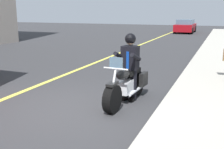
{
  "coord_description": "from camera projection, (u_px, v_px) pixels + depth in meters",
  "views": [
    {
      "loc": [
        5.35,
        3.26,
        2.29
      ],
      "look_at": [
        -0.73,
        0.78,
        0.75
      ],
      "focal_mm": 43.84,
      "sensor_mm": 36.0,
      "label": 1
    }
  ],
  "objects": [
    {
      "name": "ground_plane",
      "position": [
        70.0,
        109.0,
        6.54
      ],
      "size": [
        80.0,
        80.0,
        0.0
      ],
      "primitive_type": "plane",
      "color": "#333335"
    },
    {
      "name": "lane_center_stripe",
      "position": [
        5.0,
        98.0,
        7.28
      ],
      "size": [
        60.0,
        0.16,
        0.01
      ],
      "primitive_type": "cube",
      "color": "#E5DB4C",
      "rests_on": "ground_plane"
    },
    {
      "name": "motorcycle_main",
      "position": [
        127.0,
        85.0,
        6.92
      ],
      "size": [
        2.22,
        0.67,
        1.26
      ],
      "color": "black",
      "rests_on": "ground_plane"
    },
    {
      "name": "rider_main",
      "position": [
        130.0,
        61.0,
        6.96
      ],
      "size": [
        0.64,
        0.57,
        1.74
      ],
      "color": "black",
      "rests_on": "ground_plane"
    },
    {
      "name": "car_dark",
      "position": [
        185.0,
        26.0,
        28.83
      ],
      "size": [
        4.6,
        1.92,
        1.4
      ],
      "color": "maroon",
      "rests_on": "ground_plane"
    }
  ]
}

